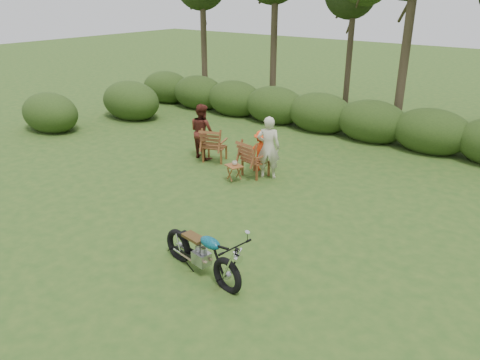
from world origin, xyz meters
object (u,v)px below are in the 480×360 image
Objects in this scene: adult_a at (268,177)px; adult_b at (203,157)px; motorcycle at (202,273)px; side_table at (234,173)px; lawn_chair_left at (215,161)px; cup at (235,163)px; child at (261,170)px; lawn_chair_right at (255,175)px.

adult_a reaches higher than adult_b.
adult_a reaches higher than motorcycle.
side_table is 2.22m from adult_b.
adult_b is (-0.50, 0.01, 0.00)m from lawn_chair_left.
cup is 1.23m from child.
adult_b is at bearing 154.01° from side_table.
lawn_chair_left is 2.26× the size of side_table.
lawn_chair_left is (-3.74, 4.84, 0.00)m from motorcycle.
lawn_chair_right is 1.72m from lawn_chair_left.
adult_b is (-4.24, 4.85, 0.00)m from motorcycle.
side_table is at bearing 129.49° from motorcycle.
motorcycle is 5.02m from lawn_chair_right.
adult_a is 1.03× the size of adult_b.
lawn_chair_right is (-2.04, 4.59, 0.00)m from motorcycle.
cup is 0.12× the size of child.
side_table is (1.49, -0.96, 0.23)m from lawn_chair_left.
adult_b reaches higher than child.
lawn_chair_right is 0.88m from cup.
motorcycle is 1.86× the size of lawn_chair_left.
side_table is (-2.25, 3.88, 0.23)m from motorcycle.
child reaches higher than lawn_chair_right.
child is at bearing -60.88° from adult_a.
child is at bearing 84.70° from cup.
adult_b is (-2.20, 0.26, 0.00)m from lawn_chair_right.
lawn_chair_left is at bearing 137.08° from motorcycle.
cup is at bearing 129.29° from motorcycle.
motorcycle is 1.16× the size of adult_b.
lawn_chair_left is at bearing 148.05° from cup.
adult_a reaches higher than side_table.
child reaches higher than side_table.
lawn_chair_right is 7.62× the size of cup.
adult_a is at bearing 54.92° from side_table.
cup is at bearing 91.87° from side_table.
adult_a is (0.56, 0.80, -0.23)m from side_table.
motorcycle is 4.49m from side_table.
motorcycle is at bearing 144.69° from adult_b.
lawn_chair_right is 0.62× the size of adult_b.
adult_a is at bearing 155.34° from lawn_chair_left.
motorcycle is 6.12m from lawn_chair_left.
side_table is at bearing 29.84° from adult_a.
adult_a is (2.06, -0.16, 0.00)m from lawn_chair_left.
lawn_chair_left is 1.60m from child.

